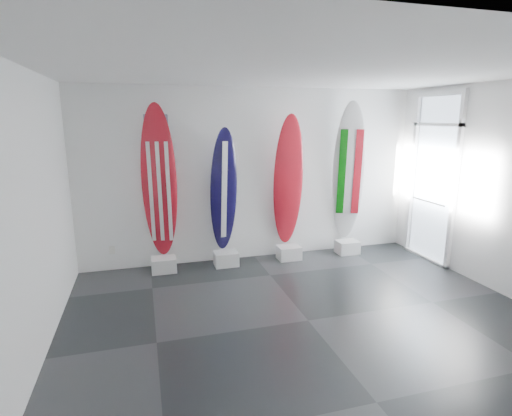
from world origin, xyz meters
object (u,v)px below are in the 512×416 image
object	(u,v)px
surfboard_swiss	(288,181)
surfboard_italy	(348,173)
surfboard_usa	(159,182)
surfboard_navy	(224,191)

from	to	relation	value
surfboard_swiss	surfboard_italy	world-z (taller)	surfboard_italy
surfboard_usa	surfboard_italy	world-z (taller)	surfboard_italy
surfboard_usa	surfboard_navy	world-z (taller)	surfboard_usa
surfboard_usa	surfboard_swiss	size ratio (longest dim) A/B	1.06
surfboard_italy	surfboard_navy	bearing A→B (deg)	-160.72
surfboard_italy	surfboard_swiss	bearing A→B (deg)	-160.72
surfboard_navy	surfboard_italy	bearing A→B (deg)	-9.31
surfboard_usa	surfboard_navy	bearing A→B (deg)	12.77
surfboard_usa	surfboard_italy	xyz separation A→B (m)	(3.37, 0.00, 0.03)
surfboard_usa	surfboard_italy	bearing A→B (deg)	12.77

